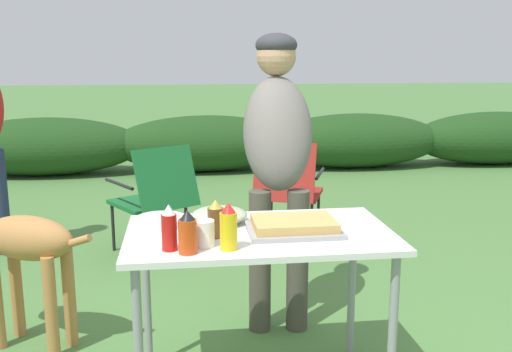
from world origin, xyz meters
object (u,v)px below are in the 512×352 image
(paper_cup_stack, at_px, (204,233))
(camp_chair_near_hedge, at_px, (288,186))
(mustard_bottle, at_px, (229,227))
(camp_chair_green_behind_table, at_px, (155,194))
(mixing_bowl, at_px, (219,215))
(ketchup_bottle, at_px, (169,229))
(plate_stack, at_px, (161,221))
(food_tray, at_px, (294,226))
(beer_bottle, at_px, (216,219))
(folding_table, at_px, (260,249))
(dog, at_px, (21,247))
(hot_sauce_bottle, at_px, (188,233))
(standing_person_in_gray_fleece, at_px, (278,147))

(paper_cup_stack, height_order, camp_chair_near_hedge, paper_cup_stack)
(mustard_bottle, xyz_separation_m, camp_chair_green_behind_table, (-0.37, 2.07, -0.36))
(mixing_bowl, height_order, ketchup_bottle, ketchup_bottle)
(plate_stack, relative_size, camp_chair_near_hedge, 0.26)
(food_tray, xyz_separation_m, camp_chair_near_hedge, (0.36, 2.02, -0.30))
(mixing_bowl, xyz_separation_m, paper_cup_stack, (-0.08, -0.32, 0.02))
(ketchup_bottle, bearing_deg, food_tray, 17.54)
(plate_stack, distance_m, mixing_bowl, 0.25)
(beer_bottle, xyz_separation_m, camp_chair_green_behind_table, (-0.33, 1.91, -0.35))
(folding_table, distance_m, ketchup_bottle, 0.44)
(paper_cup_stack, height_order, dog, paper_cup_stack)
(hot_sauce_bottle, height_order, mustard_bottle, mustard_bottle)
(plate_stack, distance_m, ketchup_bottle, 0.35)
(paper_cup_stack, relative_size, ketchup_bottle, 0.57)
(food_tray, distance_m, hot_sauce_bottle, 0.48)
(ketchup_bottle, height_order, camp_chair_green_behind_table, ketchup_bottle)
(standing_person_in_gray_fleece, bearing_deg, ketchup_bottle, -117.94)
(camp_chair_green_behind_table, bearing_deg, mustard_bottle, -111.90)
(mixing_bowl, xyz_separation_m, camp_chair_near_hedge, (0.66, 1.84, -0.30))
(folding_table, distance_m, mixing_bowl, 0.25)
(ketchup_bottle, relative_size, camp_chair_green_behind_table, 0.21)
(ketchup_bottle, bearing_deg, dog, 134.30)
(standing_person_in_gray_fleece, bearing_deg, mustard_bottle, -106.20)
(paper_cup_stack, xyz_separation_m, camp_chair_near_hedge, (0.74, 2.15, -0.32))
(folding_table, distance_m, plate_stack, 0.45)
(plate_stack, distance_m, camp_chair_near_hedge, 2.08)
(hot_sauce_bottle, height_order, dog, hot_sauce_bottle)
(beer_bottle, bearing_deg, mixing_bowl, 82.11)
(dog, bearing_deg, camp_chair_green_behind_table, 0.71)
(mustard_bottle, relative_size, camp_chair_near_hedge, 0.22)
(camp_chair_near_hedge, bearing_deg, standing_person_in_gray_fleece, -82.22)
(mustard_bottle, height_order, standing_person_in_gray_fleece, standing_person_in_gray_fleece)
(mixing_bowl, relative_size, dog, 0.33)
(camp_chair_near_hedge, bearing_deg, mixing_bowl, -88.51)
(camp_chair_green_behind_table, bearing_deg, mixing_bowl, -110.13)
(folding_table, xyz_separation_m, paper_cup_stack, (-0.24, -0.16, 0.13))
(food_tray, relative_size, mustard_bottle, 2.08)
(beer_bottle, distance_m, mustard_bottle, 0.16)
(folding_table, xyz_separation_m, camp_chair_near_hedge, (0.50, 2.00, -0.20))
(dog, bearing_deg, mixing_bowl, -87.93)
(food_tray, bearing_deg, plate_stack, 162.08)
(mixing_bowl, xyz_separation_m, beer_bottle, (-0.03, -0.21, 0.04))
(plate_stack, xyz_separation_m, camp_chair_green_behind_table, (-0.10, 1.71, -0.29))
(mustard_bottle, height_order, ketchup_bottle, mustard_bottle)
(camp_chair_green_behind_table, relative_size, camp_chair_near_hedge, 1.00)
(mixing_bowl, relative_size, mustard_bottle, 1.34)
(ketchup_bottle, distance_m, camp_chair_green_behind_table, 2.09)
(mustard_bottle, bearing_deg, dog, 140.86)
(mixing_bowl, distance_m, mustard_bottle, 0.37)
(ketchup_bottle, bearing_deg, folding_table, 27.15)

